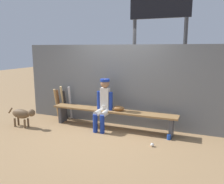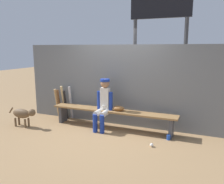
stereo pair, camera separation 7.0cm
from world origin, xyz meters
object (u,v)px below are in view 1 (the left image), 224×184
(bat_wood_natural, at_px, (63,102))
(cup_on_bench, at_px, (103,108))
(bat_wood_tan, at_px, (57,103))
(bat_aluminum_silver, at_px, (70,103))
(cup_on_ground, at_px, (169,137))
(dog, at_px, (23,114))
(baseball, at_px, (152,145))
(dugout_bench, at_px, (112,114))
(bat_aluminum_black, at_px, (65,105))
(scoreboard, at_px, (162,18))
(bat_wood_dark, at_px, (59,104))
(player_seated, at_px, (103,103))
(baseball_glove, at_px, (119,108))

(bat_wood_natural, distance_m, cup_on_bench, 1.42)
(bat_wood_tan, height_order, cup_on_bench, bat_wood_tan)
(bat_aluminum_silver, relative_size, cup_on_bench, 8.51)
(bat_aluminum_silver, height_order, cup_on_ground, bat_aluminum_silver)
(cup_on_ground, distance_m, dog, 3.60)
(bat_wood_tan, distance_m, cup_on_bench, 1.68)
(baseball, bearing_deg, dugout_bench, 149.37)
(bat_aluminum_black, height_order, scoreboard, scoreboard)
(bat_wood_natural, xyz_separation_m, cup_on_bench, (1.38, -0.33, 0.06))
(bat_aluminum_black, distance_m, bat_wood_tan, 0.35)
(bat_aluminum_silver, height_order, bat_aluminum_black, bat_aluminum_silver)
(bat_aluminum_silver, bearing_deg, bat_wood_dark, -165.58)
(bat_wood_tan, bearing_deg, player_seated, -14.02)
(cup_on_ground, height_order, cup_on_bench, cup_on_bench)
(cup_on_bench, bearing_deg, cup_on_ground, -4.34)
(bat_wood_tan, relative_size, dog, 1.01)
(player_seated, height_order, bat_wood_natural, player_seated)
(baseball_glove, bearing_deg, bat_wood_natural, 171.44)
(bat_aluminum_black, bearing_deg, cup_on_ground, -8.05)
(bat_wood_natural, bearing_deg, bat_wood_tan, 171.33)
(bat_wood_dark, bearing_deg, scoreboard, 22.27)
(cup_on_bench, bearing_deg, bat_wood_tan, 167.27)
(cup_on_bench, bearing_deg, player_seated, -70.29)
(baseball_glove, bearing_deg, bat_wood_tan, 171.42)
(cup_on_bench, xyz_separation_m, dog, (-1.93, -0.66, -0.20))
(player_seated, bearing_deg, dog, -162.35)
(bat_aluminum_silver, relative_size, bat_aluminum_black, 1.13)
(dugout_bench, xyz_separation_m, dog, (-2.13, -0.73, -0.05))
(bat_aluminum_silver, xyz_separation_m, bat_aluminum_black, (-0.12, -0.08, -0.05))
(bat_wood_tan, bearing_deg, bat_wood_natural, -8.67)
(player_seated, bearing_deg, dugout_bench, 30.81)
(bat_aluminum_silver, xyz_separation_m, cup_on_bench, (1.18, -0.37, 0.06))
(dugout_bench, relative_size, bat_wood_tan, 3.73)
(bat_wood_dark, bearing_deg, cup_on_bench, -10.64)
(bat_aluminum_silver, height_order, dog, bat_aluminum_silver)
(dog, bearing_deg, cup_on_bench, 18.94)
(dugout_bench, height_order, cup_on_bench, cup_on_bench)
(dugout_bench, relative_size, bat_aluminum_silver, 3.40)
(bat_wood_natural, relative_size, bat_wood_dark, 1.13)
(cup_on_ground, relative_size, dog, 0.13)
(dog, bearing_deg, baseball_glove, 17.56)
(cup_on_bench, bearing_deg, bat_aluminum_silver, 162.65)
(scoreboard, bearing_deg, dugout_bench, -124.79)
(bat_wood_natural, distance_m, dog, 1.14)
(dog, bearing_deg, bat_wood_natural, 61.03)
(bat_aluminum_black, relative_size, bat_wood_natural, 0.88)
(player_seated, xyz_separation_m, dog, (-1.95, -0.62, -0.34))
(baseball, distance_m, dog, 3.30)
(bat_aluminum_silver, height_order, baseball, bat_aluminum_silver)
(baseball_glove, height_order, bat_wood_dark, bat_wood_dark)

